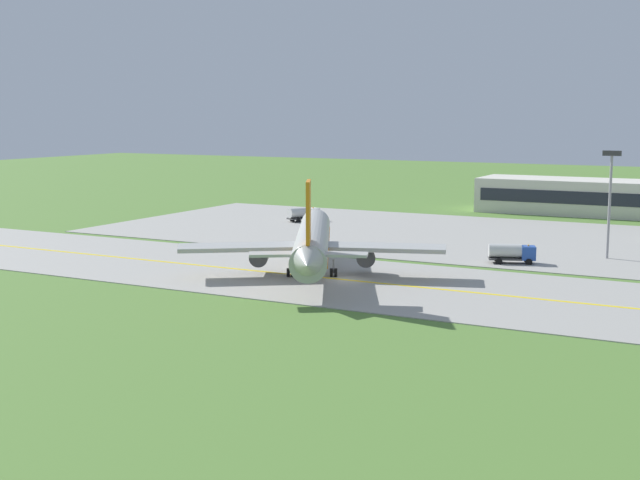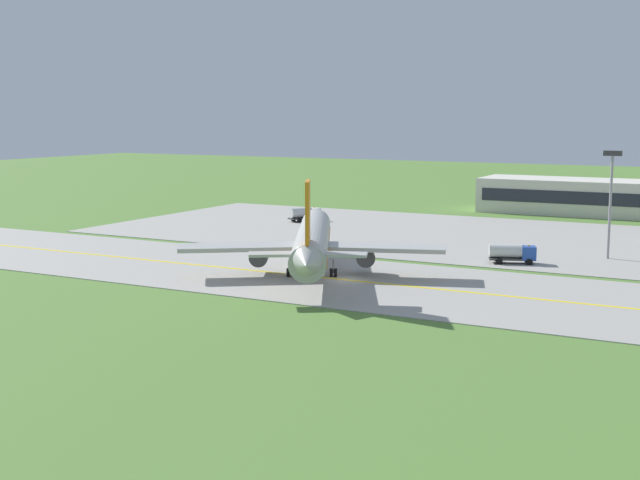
% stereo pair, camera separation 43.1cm
% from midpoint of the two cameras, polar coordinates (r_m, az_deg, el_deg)
% --- Properties ---
extents(ground_plane, '(500.00, 500.00, 0.00)m').
position_cam_midpoint_polar(ground_plane, '(101.05, 1.56, -2.73)').
color(ground_plane, '#517A33').
extents(taxiway_strip, '(240.00, 28.00, 0.10)m').
position_cam_midpoint_polar(taxiway_strip, '(101.04, 1.56, -2.70)').
color(taxiway_strip, '#9E9B93').
rests_on(taxiway_strip, ground).
extents(apron_pad, '(140.00, 52.00, 0.10)m').
position_cam_midpoint_polar(apron_pad, '(136.67, 13.16, 0.00)').
color(apron_pad, '#9E9B93').
rests_on(apron_pad, ground).
extents(taxiway_centreline, '(220.00, 0.60, 0.01)m').
position_cam_midpoint_polar(taxiway_centreline, '(101.03, 1.56, -2.67)').
color(taxiway_centreline, yellow).
rests_on(taxiway_centreline, taxiway_strip).
extents(airplane_lead, '(30.60, 36.92, 12.70)m').
position_cam_midpoint_polar(airplane_lead, '(103.81, -0.64, -0.11)').
color(airplane_lead, '#ADADA8').
rests_on(airplane_lead, ground).
extents(service_truck_baggage, '(4.69, 6.24, 2.65)m').
position_cam_midpoint_polar(service_truck_baggage, '(155.92, -1.19, 1.79)').
color(service_truck_baggage, silver).
rests_on(service_truck_baggage, ground).
extents(service_truck_catering, '(6.33, 4.09, 2.65)m').
position_cam_midpoint_polar(service_truck_catering, '(114.68, 12.61, -0.81)').
color(service_truck_catering, '#264CA5').
rests_on(service_truck_catering, ground).
extents(apron_light_mast, '(2.40, 0.50, 14.70)m').
position_cam_midpoint_polar(apron_light_mast, '(121.14, 18.74, 3.14)').
color(apron_light_mast, gray).
rests_on(apron_light_mast, ground).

